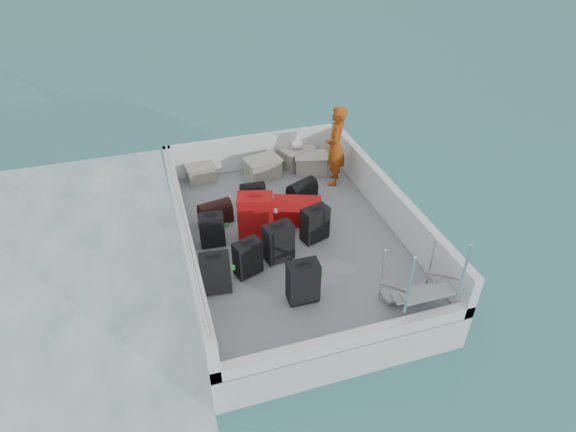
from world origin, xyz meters
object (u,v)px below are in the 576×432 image
crate_0 (201,173)px  crate_1 (263,169)px  suitcase_8 (297,211)px  crate_2 (297,158)px  passenger (336,146)px  suitcase_0 (216,274)px  suitcase_4 (279,243)px  suitcase_1 (248,258)px  suitcase_5 (256,216)px  suitcase_2 (212,230)px  suitcase_3 (303,282)px  crate_3 (311,164)px  suitcase_7 (315,224)px

crate_0 → crate_1: size_ratio=0.82×
suitcase_8 → crate_1: (-0.20, 1.56, 0.03)m
crate_2 → passenger: (0.48, -0.83, 0.59)m
suitcase_0 → suitcase_4: bearing=27.7°
passenger → suitcase_1: bearing=-20.1°
suitcase_5 → passenger: 2.27m
crate_1 → crate_0: bearing=168.7°
suitcase_5 → suitcase_2: bearing=-163.6°
suitcase_2 → passenger: (2.60, 1.24, 0.49)m
suitcase_3 → crate_3: 3.60m
suitcase_4 → crate_3: 2.77m
suitcase_3 → crate_2: (1.13, 3.69, -0.15)m
suitcase_0 → suitcase_5: suitcase_5 is taller
suitcase_1 → crate_1: (0.94, 2.69, -0.11)m
suitcase_5 → crate_1: suitcase_5 is taller
suitcase_5 → crate_2: bearing=71.0°
suitcase_4 → crate_1: bearing=68.5°
suitcase_2 → suitcase_7: (1.62, -0.36, 0.02)m
suitcase_3 → suitcase_8: size_ratio=0.80×
suitcase_8 → crate_2: crate_2 is taller
suitcase_2 → crate_1: 2.26m
suitcase_0 → suitcase_5: (0.86, 1.10, 0.07)m
suitcase_4 → crate_3: (1.38, 2.40, -0.14)m
suitcase_3 → crate_3: suitcase_3 is taller
suitcase_4 → crate_0: bearing=93.7°
suitcase_4 → suitcase_5: 0.72m
suitcase_8 → suitcase_5: bearing=128.5°
suitcase_2 → suitcase_5: suitcase_5 is taller
suitcase_7 → crate_0: 2.85m
suitcase_5 → crate_3: suitcase_5 is taller
suitcase_8 → crate_2: (0.60, 1.80, 0.02)m
crate_3 → suitcase_1: bearing=-126.4°
crate_2 → crate_3: (0.18, -0.34, -0.01)m
suitcase_0 → crate_0: suitcase_0 is taller
suitcase_7 → crate_2: 2.48m
crate_3 → suitcase_0: bearing=-130.8°
suitcase_4 → passenger: size_ratio=0.42×
crate_0 → crate_2: crate_2 is taller
suitcase_1 → crate_2: (1.73, 2.93, -0.11)m
suitcase_0 → crate_0: (0.27, 3.15, -0.17)m
suitcase_2 → suitcase_3: bearing=-54.0°
suitcase_7 → crate_0: (-1.49, 2.43, -0.15)m
crate_0 → passenger: (2.46, -0.83, 0.62)m
suitcase_3 → suitcase_4: suitcase_3 is taller
suitcase_4 → crate_1: size_ratio=1.02×
suitcase_4 → crate_0: size_ratio=1.25×
suitcase_8 → crate_0: (-1.39, 1.80, -0.01)m
suitcase_1 → suitcase_7: bearing=3.0°
suitcase_1 → suitcase_4: bearing=0.5°
suitcase_8 → crate_3: (0.77, 1.46, 0.02)m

